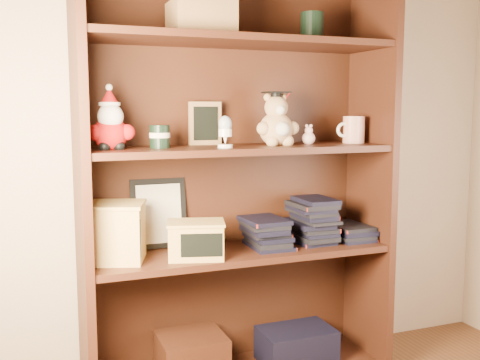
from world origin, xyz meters
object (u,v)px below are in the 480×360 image
object	(u,v)px
bookcase	(235,189)
teacher_mug	(353,130)
grad_teddy_bear	(277,124)
treats_box	(117,232)

from	to	relation	value
bookcase	teacher_mug	bearing A→B (deg)	-5.78
grad_teddy_bear	teacher_mug	size ratio (longest dim) A/B	1.71
grad_teddy_bear	teacher_mug	bearing A→B (deg)	1.06
teacher_mug	grad_teddy_bear	bearing A→B (deg)	-178.94
teacher_mug	bookcase	bearing A→B (deg)	174.22
bookcase	treats_box	size ratio (longest dim) A/B	6.60
teacher_mug	treats_box	size ratio (longest dim) A/B	0.51
treats_box	grad_teddy_bear	bearing A→B (deg)	-0.51
bookcase	grad_teddy_bear	world-z (taller)	bookcase
bookcase	treats_box	world-z (taller)	bookcase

